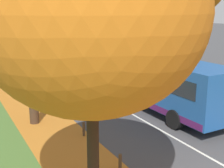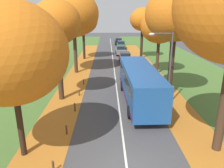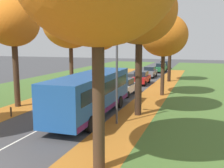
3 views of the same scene
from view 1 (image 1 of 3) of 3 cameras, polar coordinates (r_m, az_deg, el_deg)
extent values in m
cube|color=#B26B23|center=(20.52, -15.74, -2.76)|extent=(2.80, 60.00, 0.00)
cube|color=#476B2D|center=(31.45, 6.97, 3.33)|extent=(12.00, 90.00, 0.01)
cube|color=#B26B23|center=(24.06, 6.11, 0.11)|extent=(2.80, 60.00, 0.00)
cube|color=silver|center=(27.33, -9.09, 1.66)|extent=(0.12, 80.00, 0.01)
cylinder|color=black|center=(8.45, -3.45, -14.01)|extent=(0.32, 0.32, 3.50)
ellipsoid|color=orange|center=(7.47, -3.89, 12.88)|extent=(5.52, 5.52, 4.97)
cylinder|color=#422D1E|center=(15.65, -14.48, 1.88)|extent=(0.46, 0.46, 5.13)
cylinder|color=#422D1E|center=(24.66, -19.48, 5.60)|extent=(0.45, 0.45, 4.98)
cylinder|color=#382619|center=(20.75, 12.54, 5.19)|extent=(0.48, 0.48, 5.37)
cylinder|color=#422D1E|center=(27.52, 2.75, 6.29)|extent=(0.37, 0.37, 4.16)
ellipsoid|color=orange|center=(27.28, 2.84, 14.22)|extent=(4.58, 4.58, 4.12)
cylinder|color=black|center=(36.16, -6.15, 8.60)|extent=(0.44, 0.44, 4.86)
ellipsoid|color=orange|center=(36.02, -6.32, 14.91)|extent=(4.13, 4.13, 3.72)
cylinder|color=#4C3823|center=(11.50, 1.49, -14.08)|extent=(0.12, 0.12, 0.62)
cylinder|color=#4C3823|center=(14.31, -5.19, -8.19)|extent=(0.12, 0.12, 0.67)
cylinder|color=#4C3823|center=(17.34, -9.91, -4.58)|extent=(0.12, 0.12, 0.55)
cylinder|color=#4C3823|center=(20.51, -12.73, -1.80)|extent=(0.12, 0.12, 0.56)
cylinder|color=#47474C|center=(18.37, 15.67, 4.91)|extent=(0.14, 0.14, 6.00)
cylinder|color=#47474C|center=(17.63, 14.35, 14.11)|extent=(1.60, 0.10, 0.10)
ellipsoid|color=silver|center=(17.10, 12.28, 14.07)|extent=(0.44, 0.28, 0.20)
cube|color=#1E5199|center=(18.07, 7.82, 1.05)|extent=(2.72, 10.45, 2.50)
cube|color=#19232D|center=(17.99, 7.87, 2.30)|extent=(2.74, 9.20, 0.80)
cube|color=#4C1951|center=(18.34, 7.72, -2.21)|extent=(2.74, 10.24, 0.32)
cylinder|color=black|center=(16.88, 17.55, -4.81)|extent=(0.32, 0.97, 0.96)
cylinder|color=black|center=(15.30, 11.37, -6.35)|extent=(0.32, 0.97, 0.96)
cylinder|color=black|center=(21.29, 5.66, -0.39)|extent=(0.32, 0.97, 0.96)
cylinder|color=black|center=(20.07, 0.08, -1.21)|extent=(0.32, 0.97, 0.96)
cube|color=silver|center=(25.19, -3.21, 2.32)|extent=(1.83, 4.25, 0.70)
cube|color=#19232D|center=(25.20, -3.36, 3.83)|extent=(1.51, 2.06, 0.60)
cylinder|color=black|center=(24.42, -0.31, 1.14)|extent=(0.24, 0.65, 0.64)
cylinder|color=black|center=(23.79, -3.70, 0.77)|extent=(0.24, 0.65, 0.64)
cylinder|color=black|center=(26.73, -2.75, 2.24)|extent=(0.24, 0.65, 0.64)
cylinder|color=black|center=(26.16, -5.89, 1.92)|extent=(0.24, 0.65, 0.64)
cube|color=#B21919|center=(31.92, -8.66, 4.64)|extent=(1.72, 4.21, 0.70)
cube|color=#19232D|center=(31.97, -8.79, 5.83)|extent=(1.46, 2.02, 0.60)
cylinder|color=black|center=(31.05, -6.46, 3.80)|extent=(0.22, 0.64, 0.64)
cylinder|color=black|center=(30.52, -9.18, 3.53)|extent=(0.22, 0.64, 0.64)
cylinder|color=black|center=(33.45, -8.13, 4.47)|extent=(0.22, 0.64, 0.64)
cylinder|color=black|center=(32.95, -10.69, 4.23)|extent=(0.22, 0.64, 0.64)
cube|color=slate|center=(38.70, -12.69, 6.06)|extent=(1.75, 4.22, 0.70)
cube|color=#19232D|center=(38.77, -12.80, 7.03)|extent=(1.47, 2.03, 0.60)
cylinder|color=black|center=(37.74, -10.96, 5.41)|extent=(0.23, 0.64, 0.64)
cylinder|color=black|center=(37.30, -13.25, 5.20)|extent=(0.23, 0.64, 0.64)
cylinder|color=black|center=(40.21, -12.11, 5.86)|extent=(0.23, 0.64, 0.64)
cylinder|color=black|center=(39.79, -14.27, 5.67)|extent=(0.23, 0.64, 0.64)
cube|color=#1E6038|center=(46.01, -14.54, 7.14)|extent=(1.72, 4.21, 0.70)
cube|color=#19232D|center=(46.09, -14.63, 7.96)|extent=(1.45, 2.02, 0.60)
cylinder|color=black|center=(44.98, -13.14, 6.63)|extent=(0.22, 0.64, 0.64)
cylinder|color=black|center=(44.61, -15.10, 6.46)|extent=(0.22, 0.64, 0.64)
cylinder|color=black|center=(47.49, -13.96, 6.95)|extent=(0.22, 0.64, 0.64)
cylinder|color=black|center=(47.14, -15.81, 6.79)|extent=(0.22, 0.64, 0.64)
cube|color=black|center=(51.91, -16.42, 7.74)|extent=(1.72, 4.21, 0.70)
cube|color=#19232D|center=(52.00, -16.50, 8.46)|extent=(1.46, 2.02, 0.60)
cylinder|color=black|center=(50.85, -15.21, 7.31)|extent=(0.22, 0.64, 0.64)
cylinder|color=black|center=(50.52, -16.94, 7.15)|extent=(0.22, 0.64, 0.64)
cylinder|color=black|center=(53.37, -15.87, 7.55)|extent=(0.22, 0.64, 0.64)
cylinder|color=black|center=(53.06, -17.52, 7.40)|extent=(0.22, 0.64, 0.64)
camera|label=2|loc=(8.53, 89.12, 11.62)|focal=35.00mm
camera|label=3|loc=(17.69, 69.44, 2.84)|focal=42.00mm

